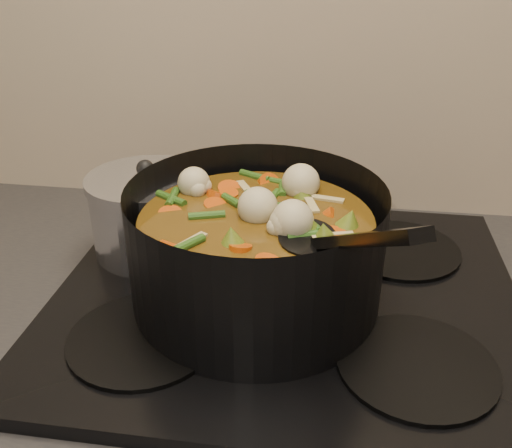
# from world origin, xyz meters

# --- Properties ---
(stovetop) EXTENTS (0.62, 0.54, 0.03)m
(stovetop) POSITION_xyz_m (0.00, 1.93, 0.92)
(stovetop) COLOR black
(stovetop) RESTS_ON counter
(stockpot) EXTENTS (0.39, 0.42, 0.24)m
(stockpot) POSITION_xyz_m (-0.04, 1.90, 1.00)
(stockpot) COLOR black
(stockpot) RESTS_ON stovetop
(saucepan) EXTENTS (0.18, 0.18, 0.15)m
(saucepan) POSITION_xyz_m (-0.21, 2.01, 0.99)
(saucepan) COLOR silver
(saucepan) RESTS_ON stovetop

